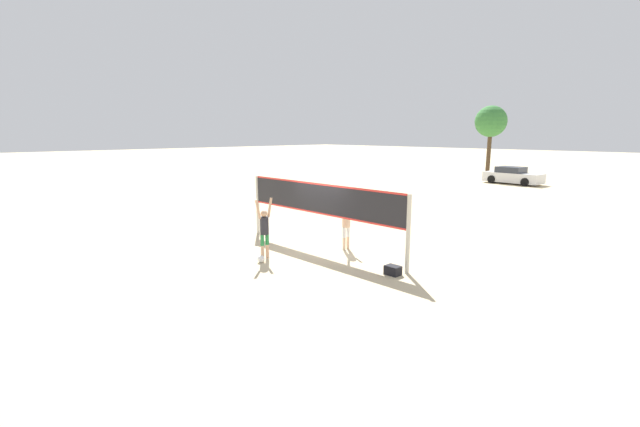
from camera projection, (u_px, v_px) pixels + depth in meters
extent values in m
plane|color=beige|center=(320.00, 249.00, 15.19)|extent=(200.00, 200.00, 0.00)
cylinder|color=beige|center=(258.00, 204.00, 17.55)|extent=(0.12, 0.12, 2.36)
cylinder|color=beige|center=(408.00, 234.00, 12.38)|extent=(0.12, 0.12, 2.36)
cube|color=black|center=(320.00, 199.00, 14.85)|extent=(7.22, 0.02, 1.08)
cube|color=red|center=(320.00, 184.00, 14.76)|extent=(7.22, 0.03, 0.06)
cube|color=red|center=(320.00, 213.00, 14.95)|extent=(7.22, 0.03, 0.06)
cylinder|color=tan|center=(263.00, 252.00, 14.00)|extent=(0.11, 0.11, 0.45)
cylinder|color=#267F3F|center=(262.00, 240.00, 13.92)|extent=(0.12, 0.12, 0.37)
cylinder|color=tan|center=(267.00, 251.00, 14.14)|extent=(0.11, 0.11, 0.45)
cylinder|color=#267F3F|center=(267.00, 239.00, 14.06)|extent=(0.12, 0.12, 0.37)
cylinder|color=#26262D|center=(264.00, 226.00, 13.91)|extent=(0.28, 0.28, 0.58)
sphere|color=tan|center=(264.00, 214.00, 13.83)|extent=(0.22, 0.22, 0.22)
cylinder|color=tan|center=(258.00, 209.00, 13.64)|extent=(0.08, 0.21, 0.65)
cylinder|color=tan|center=(270.00, 207.00, 13.96)|extent=(0.08, 0.21, 0.65)
cylinder|color=beige|center=(348.00, 243.00, 15.22)|extent=(0.11, 0.11, 0.44)
cylinder|color=white|center=(348.00, 232.00, 15.15)|extent=(0.12, 0.12, 0.36)
cylinder|color=beige|center=(344.00, 244.00, 15.09)|extent=(0.11, 0.11, 0.44)
cylinder|color=white|center=(344.00, 233.00, 15.01)|extent=(0.12, 0.12, 0.36)
cylinder|color=beige|center=(346.00, 219.00, 14.99)|extent=(0.28, 0.28, 0.57)
sphere|color=beige|center=(346.00, 208.00, 14.92)|extent=(0.22, 0.22, 0.22)
cylinder|color=beige|center=(351.00, 202.00, 15.05)|extent=(0.08, 0.21, 0.64)
cylinder|color=beige|center=(342.00, 204.00, 14.73)|extent=(0.08, 0.21, 0.64)
sphere|color=white|center=(261.00, 259.00, 13.62)|extent=(0.23, 0.23, 0.23)
cube|color=black|center=(393.00, 270.00, 12.44)|extent=(0.43, 0.34, 0.27)
cube|color=silver|center=(513.00, 177.00, 34.69)|extent=(4.51, 2.06, 0.78)
cube|color=#2D333D|center=(511.00, 170.00, 34.74)|extent=(2.09, 1.76, 0.47)
cylinder|color=black|center=(535.00, 181.00, 34.24)|extent=(0.65, 0.26, 0.64)
cylinder|color=black|center=(525.00, 182.00, 33.17)|extent=(0.65, 0.26, 0.64)
cylinder|color=black|center=(502.00, 178.00, 36.28)|extent=(0.65, 0.26, 0.64)
cylinder|color=black|center=(492.00, 179.00, 35.21)|extent=(0.65, 0.26, 0.64)
cylinder|color=#4C3823|center=(489.00, 153.00, 41.72)|extent=(0.39, 0.39, 4.35)
sphere|color=#387A38|center=(491.00, 121.00, 41.16)|extent=(2.99, 2.99, 2.99)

